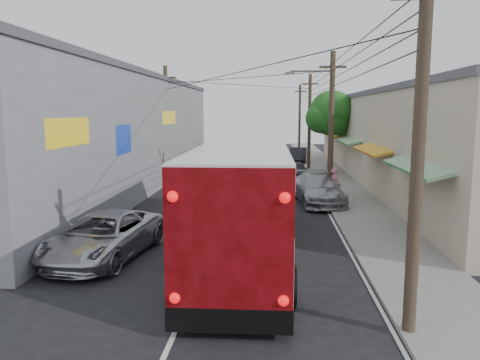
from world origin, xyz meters
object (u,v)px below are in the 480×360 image
(jeepney, at_px, (104,236))
(pedestrian_near, at_px, (333,185))
(coach_bus, at_px, (245,196))
(parked_car_far, at_px, (298,155))
(parked_suv, at_px, (318,189))
(parked_car_mid, at_px, (295,171))
(pedestrian_far, at_px, (328,176))

(jeepney, xyz_separation_m, pedestrian_near, (8.91, 10.05, 0.27))
(coach_bus, bearing_deg, parked_car_far, 82.89)
(jeepney, height_order, parked_car_far, jeepney)
(parked_suv, bearing_deg, jeepney, -135.32)
(parked_suv, bearing_deg, pedestrian_near, -8.85)
(parked_car_far, bearing_deg, parked_car_mid, -88.12)
(jeepney, relative_size, parked_car_far, 1.24)
(jeepney, distance_m, parked_car_far, 31.56)
(parked_suv, distance_m, pedestrian_near, 0.84)
(coach_bus, bearing_deg, parked_car_mid, 81.15)
(coach_bus, height_order, pedestrian_far, coach_bus)
(parked_car_far, bearing_deg, jeepney, -99.06)
(jeepney, relative_size, pedestrian_near, 3.01)
(pedestrian_far, bearing_deg, parked_car_mid, -84.69)
(parked_suv, bearing_deg, parked_car_mid, 88.66)
(parked_suv, height_order, pedestrian_near, pedestrian_near)
(coach_bus, xyz_separation_m, parked_car_far, (3.40, 29.31, -1.26))
(jeepney, height_order, pedestrian_near, pedestrian_near)
(parked_car_mid, bearing_deg, pedestrian_near, -86.94)
(coach_bus, bearing_deg, pedestrian_near, 64.13)
(coach_bus, relative_size, parked_car_mid, 3.39)
(coach_bus, height_order, parked_suv, coach_bus)
(parked_suv, distance_m, parked_car_mid, 8.85)
(parked_car_mid, bearing_deg, pedestrian_far, -79.49)
(coach_bus, height_order, pedestrian_near, coach_bus)
(parked_car_mid, relative_size, pedestrian_near, 2.17)
(parked_car_far, bearing_deg, parked_suv, -84.18)
(parked_suv, height_order, pedestrian_far, pedestrian_far)
(jeepney, bearing_deg, pedestrian_far, 64.07)
(parked_car_mid, xyz_separation_m, parked_car_far, (0.80, 11.61, 0.06))
(jeepney, bearing_deg, parked_car_far, 82.92)
(jeepney, bearing_deg, coach_bus, 22.02)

